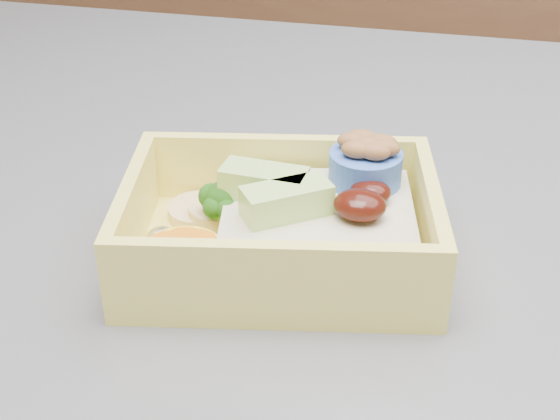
# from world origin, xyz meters

# --- Properties ---
(bento_box) EXTENTS (0.21, 0.17, 0.07)m
(bento_box) POSITION_xyz_m (0.15, -0.14, 0.94)
(bento_box) COLOR #FFEE69
(bento_box) RESTS_ON island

